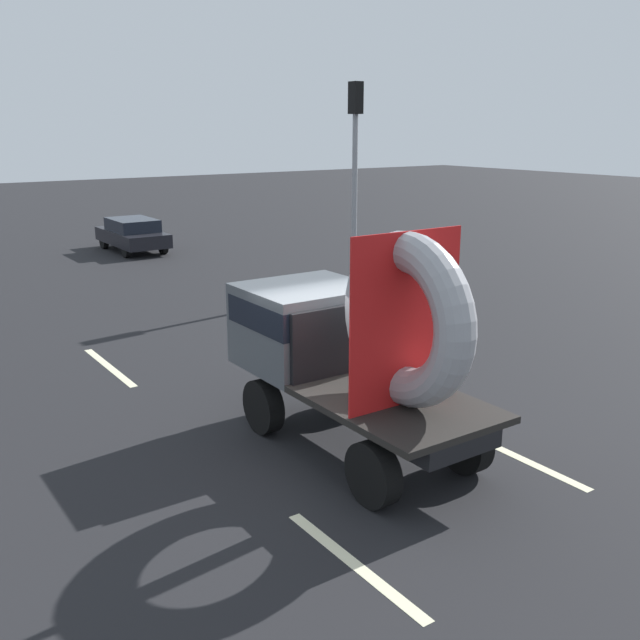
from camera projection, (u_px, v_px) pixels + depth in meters
The scene contains 8 objects.
ground_plane at pixel (348, 443), 11.41m from camera, with size 120.00×120.00×0.00m, color black.
flatbed_truck at pixel (343, 340), 11.06m from camera, with size 2.02×4.61×3.54m.
distant_sedan at pixel (132, 234), 28.67m from camera, with size 1.72×4.02×1.31m.
traffic_light at pixel (355, 158), 21.09m from camera, with size 0.42×0.36×6.11m.
lane_dash_left_near at pixel (353, 563), 8.28m from camera, with size 2.55×0.16×0.01m, color beige.
lane_dash_left_far at pixel (109, 367), 15.01m from camera, with size 2.90×0.16×0.01m, color beige.
lane_dash_right_near at pixel (530, 463), 10.74m from camera, with size 2.09×0.16×0.01m, color beige.
lane_dash_right_far at pixel (275, 344), 16.62m from camera, with size 2.09×0.16×0.01m, color beige.
Camera 1 is at (-6.33, -8.39, 4.88)m, focal length 40.31 mm.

